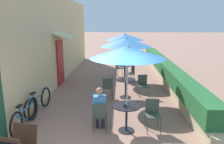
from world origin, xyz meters
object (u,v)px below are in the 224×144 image
Objects in this scene: cafe_chair_near_left at (100,115)px; patio_umbrella_far at (125,37)px; patio_umbrella_near at (127,52)px; bicycle_leaning at (25,116)px; coffee_cup_mid at (123,79)px; cafe_chair_far_left at (119,67)px; cafe_chair_near_right at (153,112)px; coffee_cup_near at (125,105)px; patio_table_mid at (126,84)px; seated_patron_near_left at (100,107)px; cafe_chair_far_right at (131,72)px; bicycle_second at (38,102)px; coffee_cup_far at (125,65)px; cafe_chair_mid_left at (107,86)px; patio_umbrella_mid at (126,42)px; patio_table_far at (124,69)px; cafe_chair_mid_right at (143,84)px; patio_table_near at (127,113)px.

patio_umbrella_far is (0.76, 5.75, 1.68)m from cafe_chair_near_left.
patio_umbrella_near is 3.39m from bicycle_leaning.
coffee_cup_mid is 3.68m from cafe_chair_far_left.
cafe_chair_near_right is 0.49× the size of bicycle_leaning.
coffee_cup_near is 2.87m from patio_table_mid.
cafe_chair_far_right is (1.07, 4.97, -0.17)m from seated_patron_near_left.
cafe_chair_near_right is at bearing -72.32° from coffee_cup_mid.
patio_table_mid is 0.43× the size of bicycle_leaning.
cafe_chair_far_left is at bearing 83.72° from cafe_chair_near_left.
bicycle_leaning is (-2.86, 0.09, -1.83)m from patio_umbrella_near.
bicycle_second is at bearing -152.27° from coffee_cup_mid.
cafe_chair_near_right is 6.28m from cafe_chair_far_left.
cafe_chair_far_right is 0.69m from coffee_cup_far.
patio_umbrella_far is 1.83m from cafe_chair_far_right.
cafe_chair_mid_left is at bearing 86.58° from seated_patron_near_left.
patio_umbrella_mid is at bearing -13.94° from cafe_chair_far_left.
seated_patron_near_left reaches higher than coffee_cup_mid.
bicycle_leaning is (-2.90, -5.55, -0.18)m from patio_table_far.
cafe_chair_far_right is (0.61, -1.33, 0.00)m from cafe_chair_far_left.
seated_patron_near_left is 13.89× the size of coffee_cup_far.
seated_patron_near_left is 1.44× the size of cafe_chair_far_left.
coffee_cup_mid is at bearing 74.08° from seated_patron_near_left.
patio_umbrella_near is 3.20m from patio_table_mid.
cafe_chair_mid_right is 3.26m from patio_umbrella_far.
cafe_chair_mid_left is 0.36× the size of patio_umbrella_far.
patio_table_near is at bearing -1.96° from bicycle_leaning.
cafe_chair_mid_right is 1.00× the size of cafe_chair_far_right.
cafe_chair_near_left is at bearing -97.57° from patio_table_far.
patio_table_mid is at bearing 35.11° from bicycle_second.
cafe_chair_mid_left is 9.67× the size of coffee_cup_far.
seated_patron_near_left is 1.62× the size of patio_table_mid.
patio_table_near is at bearing -90.41° from patio_table_far.
seated_patron_near_left is at bearing -97.76° from patio_table_far.
cafe_chair_far_right is (0.31, -0.66, -1.68)m from patio_umbrella_far.
patio_table_far is at bearing 89.84° from patio_table_mid.
cafe_chair_far_left reaches higher than patio_table_mid.
patio_umbrella_near reaches higher than coffee_cup_near.
coffee_cup_far is at bearing 89.76° from patio_table_mid.
bicycle_leaning is at bearing -118.05° from coffee_cup_far.
coffee_cup_far is at bearing 67.46° from cafe_chair_mid_left.
cafe_chair_mid_right is (0.79, 3.05, -0.28)m from coffee_cup_near.
cafe_chair_near_right reaches higher than patio_table_near.
cafe_chair_mid_left is 1.00× the size of cafe_chair_mid_right.
patio_umbrella_near is 1.35× the size of bicycle_second.
coffee_cup_far is (0.04, 5.54, 0.25)m from patio_table_near.
cafe_chair_near_left is 1.00× the size of cafe_chair_far_left.
patio_table_far is at bearing 91.97° from coffee_cup_far.
cafe_chair_near_left is at bearing -104.87° from patio_umbrella_mid.
patio_umbrella_mid reaches higher than coffee_cup_near.
cafe_chair_far_right is 5.00m from bicycle_second.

